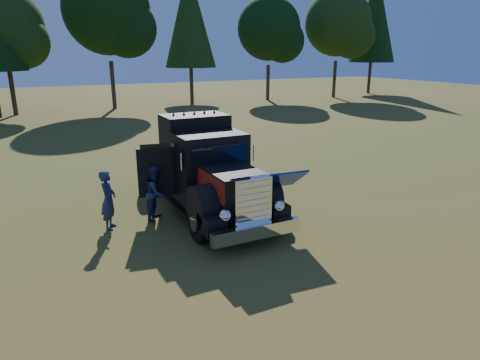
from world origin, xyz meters
name	(u,v)px	position (x,y,z in m)	size (l,w,h in m)	color
ground	(190,247)	(0.00, 0.00, 0.00)	(120.00, 120.00, 0.00)	#395017
diamond_t_truck	(206,173)	(1.43, 2.30, 1.28)	(3.37, 7.16, 3.00)	black
hotrod_coupe	(247,194)	(2.48, 1.46, 0.64)	(1.79, 4.12, 1.89)	#0818B4
spectator_near	(108,200)	(-1.63, 2.22, 0.87)	(0.64, 0.42, 1.74)	#202F4B
spectator_far	(156,192)	(-0.19, 2.35, 0.84)	(0.82, 0.64, 1.69)	navy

